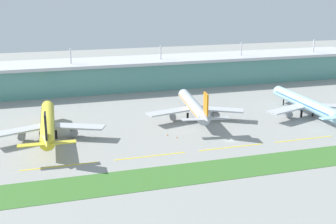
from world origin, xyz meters
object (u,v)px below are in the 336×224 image
(safety_cone_nose_front, at_px, (168,135))
(safety_cone_left_wingtip, at_px, (177,137))
(airliner_near_middle, at_px, (48,124))
(airliner_center, at_px, (194,106))
(airliner_far_middle, at_px, (306,104))

(safety_cone_nose_front, bearing_deg, safety_cone_left_wingtip, -54.85)
(airliner_near_middle, distance_m, safety_cone_nose_front, 51.76)
(safety_cone_nose_front, bearing_deg, airliner_center, 46.40)
(airliner_near_middle, xyz_separation_m, airliner_far_middle, (125.47, -2.71, -0.00))
(airliner_far_middle, relative_size, safety_cone_left_wingtip, 93.24)
(airliner_near_middle, height_order, safety_cone_left_wingtip, airliner_near_middle)
(airliner_center, bearing_deg, safety_cone_left_wingtip, -123.81)
(airliner_far_middle, height_order, safety_cone_left_wingtip, airliner_far_middle)
(airliner_center, distance_m, safety_cone_nose_front, 28.98)
(safety_cone_left_wingtip, distance_m, safety_cone_nose_front, 5.16)
(airliner_near_middle, distance_m, airliner_center, 70.06)
(airliner_center, distance_m, safety_cone_left_wingtip, 30.38)
(safety_cone_left_wingtip, xyz_separation_m, safety_cone_nose_front, (-2.97, 4.22, 0.00))
(airliner_near_middle, relative_size, airliner_far_middle, 1.01)
(airliner_center, height_order, safety_cone_nose_front, airliner_center)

